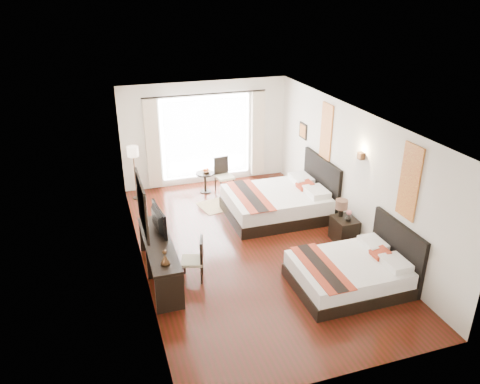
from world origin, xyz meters
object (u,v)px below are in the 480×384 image
object	(u,v)px
vase	(348,219)
fruit_bowl	(206,172)
bed_far	(280,202)
table_lamp	(341,206)
bed_near	(352,272)
console_desk	(160,260)
television	(155,220)
nightstand	(344,230)
side_table	(205,183)
window_chair	(224,182)
desk_chair	(194,267)
floor_lamp	(133,155)

from	to	relation	value
vase	fruit_bowl	distance (m)	4.15
bed_far	table_lamp	size ratio (longest dim) A/B	5.69
bed_near	console_desk	xyz separation A→B (m)	(-3.29, 1.37, 0.08)
table_lamp	television	distance (m)	3.92
bed_far	nightstand	distance (m)	1.79
bed_near	vase	size ratio (longest dim) A/B	14.27
console_desk	side_table	xyz separation A→B (m)	(1.77, 3.56, -0.10)
nightstand	fruit_bowl	bearing A→B (deg)	122.18
bed_far	window_chair	bearing A→B (deg)	116.64
nightstand	window_chair	bearing A→B (deg)	117.44
desk_chair	table_lamp	bearing A→B (deg)	-154.21
nightstand	fruit_bowl	distance (m)	4.07
desk_chair	bed_far	bearing A→B (deg)	-125.52
bed_near	vase	bearing A→B (deg)	63.65
bed_far	floor_lamp	world-z (taller)	floor_lamp
nightstand	desk_chair	world-z (taller)	desk_chair
television	window_chair	distance (m)	3.83
bed_far	floor_lamp	bearing A→B (deg)	147.31
table_lamp	desk_chair	size ratio (longest dim) A/B	0.48
table_lamp	floor_lamp	size ratio (longest dim) A/B	0.29
bed_far	console_desk	xyz separation A→B (m)	(-3.12, -1.70, 0.04)
bed_far	console_desk	size ratio (longest dim) A/B	1.07
television	floor_lamp	bearing A→B (deg)	-5.68
nightstand	fruit_bowl	size ratio (longest dim) A/B	2.68
table_lamp	floor_lamp	xyz separation A→B (m)	(-3.94, 3.44, 0.40)
television	desk_chair	xyz separation A→B (m)	(0.57, -0.67, -0.74)
desk_chair	window_chair	size ratio (longest dim) A/B	0.92
television	fruit_bowl	size ratio (longest dim) A/B	4.15
bed_far	fruit_bowl	bearing A→B (deg)	125.22
nightstand	fruit_bowl	world-z (taller)	fruit_bowl
nightstand	vase	xyz separation A→B (m)	(0.01, -0.10, 0.30)
table_lamp	desk_chair	xyz separation A→B (m)	(-3.34, -0.54, -0.52)
table_lamp	side_table	bearing A→B (deg)	123.26
bed_near	side_table	distance (m)	5.16
bed_far	fruit_bowl	world-z (taller)	bed_far
table_lamp	floor_lamp	distance (m)	5.25
bed_far	nightstand	size ratio (longest dim) A/B	4.21
bed_near	television	bearing A→B (deg)	151.45
bed_far	desk_chair	world-z (taller)	bed_far
bed_near	bed_far	distance (m)	3.08
bed_far	side_table	xyz separation A→B (m)	(-1.35, 1.86, -0.07)
table_lamp	window_chair	distance (m)	3.62
floor_lamp	fruit_bowl	size ratio (longest dim) A/B	6.79
console_desk	window_chair	xyz separation A→B (m)	(2.25, 3.44, -0.10)
television	side_table	distance (m)	3.68
desk_chair	fruit_bowl	world-z (taller)	desk_chair
console_desk	window_chair	bearing A→B (deg)	56.79
vase	fruit_bowl	world-z (taller)	vase
floor_lamp	vase	bearing A→B (deg)	-42.75
bed_near	nightstand	world-z (taller)	bed_near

